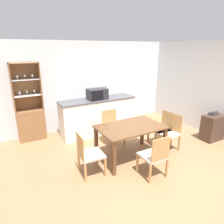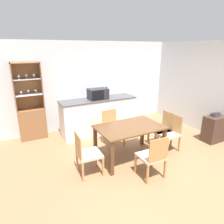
{
  "view_description": "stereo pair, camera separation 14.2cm",
  "coord_description": "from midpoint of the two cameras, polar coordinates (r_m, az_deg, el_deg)",
  "views": [
    {
      "loc": [
        -2.47,
        -2.95,
        2.36
      ],
      "look_at": [
        -0.17,
        1.11,
        0.85
      ],
      "focal_mm": 32.0,
      "sensor_mm": 36.0,
      "label": 1
    },
    {
      "loc": [
        -2.35,
        -3.02,
        2.36
      ],
      "look_at": [
        -0.17,
        1.11,
        0.85
      ],
      "focal_mm": 32.0,
      "sensor_mm": 36.0,
      "label": 2
    }
  ],
  "objects": [
    {
      "name": "wall_right",
      "position": [
        6.07,
        26.82,
        5.71
      ],
      "size": [
        0.06,
        4.6,
        2.55
      ],
      "color": "silver",
      "rests_on": "ground_plane"
    },
    {
      "name": "telephone",
      "position": [
        5.79,
        26.42,
        -0.36
      ],
      "size": [
        0.23,
        0.14,
        0.11
      ],
      "color": "#38383D",
      "rests_on": "side_cabinet"
    },
    {
      "name": "dining_chair_head_near",
      "position": [
        3.88,
        10.91,
        -12.21
      ],
      "size": [
        0.45,
        0.45,
        0.86
      ],
      "rotation": [
        0.0,
        0.0,
        -0.03
      ],
      "color": "#C1B299",
      "rests_on": "ground_plane"
    },
    {
      "name": "dining_table",
      "position": [
        4.35,
        4.37,
        -5.46
      ],
      "size": [
        1.4,
        0.91,
        0.75
      ],
      "color": "brown",
      "rests_on": "ground_plane"
    },
    {
      "name": "display_cabinet",
      "position": [
        5.71,
        -22.93,
        -1.63
      ],
      "size": [
        0.68,
        0.37,
        2.02
      ],
      "color": "brown",
      "rests_on": "ground_plane"
    },
    {
      "name": "wall_back",
      "position": [
        6.2,
        -6.24,
        7.75
      ],
      "size": [
        6.8,
        0.06,
        2.55
      ],
      "color": "silver",
      "rests_on": "ground_plane"
    },
    {
      "name": "dining_chair_side_left_near",
      "position": [
        3.9,
        -7.65,
        -11.87
      ],
      "size": [
        0.46,
        0.46,
        0.86
      ],
      "rotation": [
        0.0,
        0.0,
        -1.63
      ],
      "color": "#C1B299",
      "rests_on": "ground_plane"
    },
    {
      "name": "ground_plane",
      "position": [
        4.5,
        8.26,
        -13.88
      ],
      "size": [
        18.0,
        18.0,
        0.0
      ],
      "primitive_type": "plane",
      "color": "#936B47"
    },
    {
      "name": "wine_bottle",
      "position": [
        5.72,
        -2.49,
        5.52
      ],
      "size": [
        0.07,
        0.07,
        0.31
      ],
      "color": "#141E38",
      "rests_on": "kitchen_counter"
    },
    {
      "name": "side_cabinet",
      "position": [
        5.9,
        26.19,
        -4.01
      ],
      "size": [
        0.58,
        0.35,
        0.68
      ],
      "color": "#422D23",
      "rests_on": "ground_plane"
    },
    {
      "name": "dining_chair_side_right_far",
      "position": [
        5.13,
        13.21,
        -4.66
      ],
      "size": [
        0.47,
        0.47,
        0.86
      ],
      "rotation": [
        0.0,
        0.0,
        1.5
      ],
      "color": "#C1B299",
      "rests_on": "ground_plane"
    },
    {
      "name": "dining_chair_side_right_near",
      "position": [
        4.95,
        15.28,
        -5.65
      ],
      "size": [
        0.46,
        0.46,
        0.86
      ],
      "rotation": [
        0.0,
        0.0,
        1.63
      ],
      "color": "#C1B299",
      "rests_on": "ground_plane"
    },
    {
      "name": "dining_chair_head_far",
      "position": [
        5.05,
        -0.69,
        -4.52
      ],
      "size": [
        0.45,
        0.45,
        0.86
      ],
      "rotation": [
        0.0,
        0.0,
        3.17
      ],
      "color": "#C1B299",
      "rests_on": "ground_plane"
    },
    {
      "name": "kitchen_counter",
      "position": [
        5.69,
        -4.76,
        -1.15
      ],
      "size": [
        2.14,
        0.61,
        1.01
      ],
      "color": "white",
      "rests_on": "ground_plane"
    },
    {
      "name": "microwave",
      "position": [
        5.46,
        -5.0,
        5.14
      ],
      "size": [
        0.52,
        0.36,
        0.29
      ],
      "color": "#232328",
      "rests_on": "kitchen_counter"
    }
  ]
}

